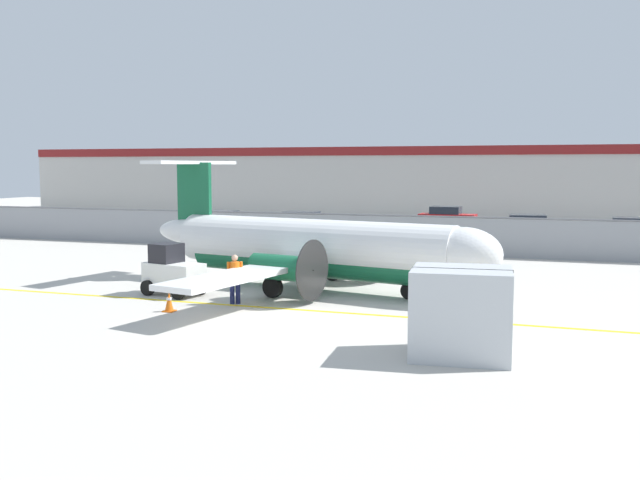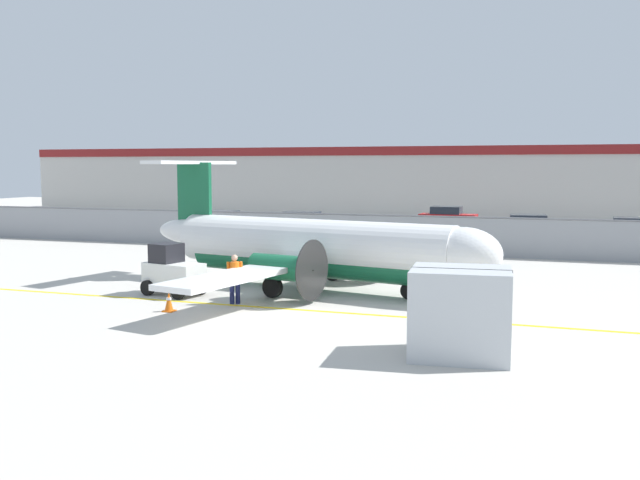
% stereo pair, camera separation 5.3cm
% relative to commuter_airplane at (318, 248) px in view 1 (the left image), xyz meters
% --- Properties ---
extents(ground_plane, '(140.00, 140.00, 0.01)m').
position_rel_commuter_airplane_xyz_m(ground_plane, '(0.43, -3.80, -1.60)').
color(ground_plane, '#BCB7AD').
extents(perimeter_fence, '(98.00, 0.10, 2.10)m').
position_rel_commuter_airplane_xyz_m(perimeter_fence, '(0.43, 12.20, -0.49)').
color(perimeter_fence, gray).
rests_on(perimeter_fence, ground).
extents(parking_lot_strip, '(98.00, 17.00, 0.12)m').
position_rel_commuter_airplane_xyz_m(parking_lot_strip, '(0.43, 23.70, -1.54)').
color(parking_lot_strip, '#38383A').
rests_on(parking_lot_strip, ground).
extents(background_building, '(91.00, 8.10, 6.50)m').
position_rel_commuter_airplane_xyz_m(background_building, '(0.43, 42.18, 1.66)').
color(background_building, beige).
rests_on(background_building, ground).
extents(commuter_airplane, '(14.99, 16.00, 4.92)m').
position_rel_commuter_airplane_xyz_m(commuter_airplane, '(0.00, 0.00, 0.00)').
color(commuter_airplane, white).
rests_on(commuter_airplane, ground).
extents(baggage_tug, '(2.52, 1.81, 1.88)m').
position_rel_commuter_airplane_xyz_m(baggage_tug, '(-4.67, -2.71, -0.75)').
color(baggage_tug, silver).
rests_on(baggage_tug, ground).
extents(ground_crew_worker, '(0.52, 0.46, 1.70)m').
position_rel_commuter_airplane_xyz_m(ground_crew_worker, '(-1.77, -3.55, -0.65)').
color(ground_crew_worker, '#191E4C').
rests_on(ground_crew_worker, ground).
extents(cargo_container, '(2.58, 2.22, 2.20)m').
position_rel_commuter_airplane_xyz_m(cargo_container, '(6.47, -7.93, -0.50)').
color(cargo_container, '#B7BCC1').
rests_on(cargo_container, ground).
extents(traffic_cone_near_left, '(0.36, 0.36, 0.64)m').
position_rel_commuter_airplane_xyz_m(traffic_cone_near_left, '(-3.23, -5.42, -1.29)').
color(traffic_cone_near_left, orange).
rests_on(traffic_cone_near_left, ground).
extents(traffic_cone_near_right, '(0.36, 0.36, 0.64)m').
position_rel_commuter_airplane_xyz_m(traffic_cone_near_right, '(4.48, -1.55, -1.29)').
color(traffic_cone_near_right, orange).
rests_on(traffic_cone_near_right, ground).
extents(traffic_cone_far_left, '(0.36, 0.36, 0.64)m').
position_rel_commuter_airplane_xyz_m(traffic_cone_far_left, '(6.71, -4.42, -1.29)').
color(traffic_cone_far_left, orange).
rests_on(traffic_cone_far_left, ground).
extents(traffic_cone_far_right, '(0.36, 0.36, 0.64)m').
position_rel_commuter_airplane_xyz_m(traffic_cone_far_right, '(-2.29, 0.97, -1.29)').
color(traffic_cone_far_right, orange).
rests_on(traffic_cone_far_right, ground).
extents(parked_car_0, '(4.31, 2.23, 1.58)m').
position_rel_commuter_airplane_xyz_m(parked_car_0, '(-13.43, 18.18, -0.71)').
color(parked_car_0, '#19662D').
rests_on(parked_car_0, parking_lot_strip).
extents(parked_car_1, '(4.23, 2.05, 1.58)m').
position_rel_commuter_airplane_xyz_m(parked_car_1, '(-7.60, 19.08, -0.71)').
color(parked_car_1, black).
rests_on(parked_car_1, parking_lot_strip).
extents(parked_car_2, '(4.25, 2.11, 1.58)m').
position_rel_commuter_airplane_xyz_m(parked_car_2, '(0.57, 28.23, -0.71)').
color(parked_car_2, red).
rests_on(parked_car_2, parking_lot_strip).
extents(parked_car_3, '(4.34, 2.30, 1.58)m').
position_rel_commuter_airplane_xyz_m(parked_car_3, '(6.60, 20.68, -0.71)').
color(parked_car_3, red).
rests_on(parked_car_3, parking_lot_strip).
extents(parked_car_4, '(4.27, 2.15, 1.58)m').
position_rel_commuter_airplane_xyz_m(parked_car_4, '(12.80, 20.00, -0.71)').
color(parked_car_4, slate).
rests_on(parked_car_4, parking_lot_strip).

